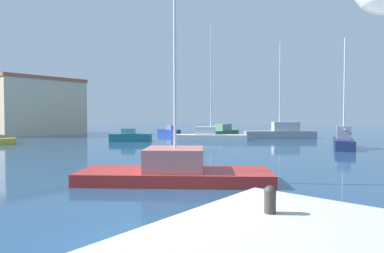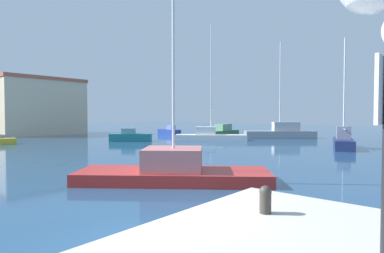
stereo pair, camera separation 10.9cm
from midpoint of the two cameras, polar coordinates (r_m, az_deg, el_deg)
The scene contains 10 objects.
water at distance 31.94m, azimuth -11.18°, elevation -3.26°, with size 160.00×160.00×0.00m, color navy.
mooring_bollard at distance 6.40m, azimuth 13.45°, elevation -12.36°, with size 0.23×0.23×0.53m.
sailboat_navy_inner_mooring at distance 30.95m, azimuth 25.50°, elevation -2.25°, with size 5.91×3.19×9.63m.
sailboat_red_near_pier at distance 14.01m, azimuth -3.12°, elevation -7.69°, with size 7.17×8.18×10.41m.
sailboat_white_distant_north at distance 37.58m, azimuth 3.30°, elevation -1.57°, with size 6.59×8.02×13.50m.
sailboat_grey_outer_mooring at distance 42.25m, azimuth 15.68°, elevation -1.02°, with size 7.35×8.13×12.23m.
motorboat_blue_center_channel at distance 48.15m, azimuth -4.00°, elevation -0.90°, with size 1.70×4.13×1.44m.
motorboat_green_far_left at distance 46.93m, azimuth 5.42°, elevation -0.87°, with size 7.24×2.44×1.66m.
motorboat_teal_far_right at distance 36.47m, azimuth -10.84°, elevation -1.79°, with size 3.97×4.36×1.46m.
warehouse_block at distance 54.56m, azimuth -26.04°, elevation 3.23°, with size 12.22×9.37×8.54m.
Camera 2 is at (-4.73, -4.97, 2.89)m, focal length 29.88 mm.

